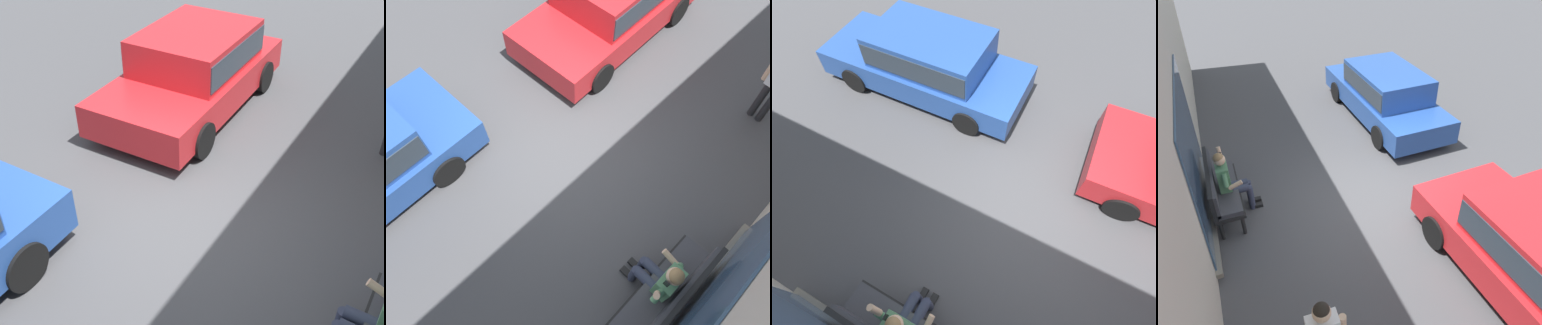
# 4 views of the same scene
# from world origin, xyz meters

# --- Properties ---
(ground_plane) EXTENTS (60.00, 60.00, 0.00)m
(ground_plane) POSITION_xyz_m (0.00, 0.00, 0.00)
(ground_plane) COLOR #424244
(person_on_phone) EXTENTS (0.73, 0.74, 1.38)m
(person_on_phone) POSITION_xyz_m (0.77, 2.67, 0.73)
(person_on_phone) COLOR #2D3347
(person_on_phone) RESTS_ON ground_plane
(parked_car_near) EXTENTS (4.18, 2.10, 1.46)m
(parked_car_near) POSITION_xyz_m (-2.83, -1.50, 0.79)
(parked_car_near) COLOR red
(parked_car_near) RESTS_ON ground_plane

